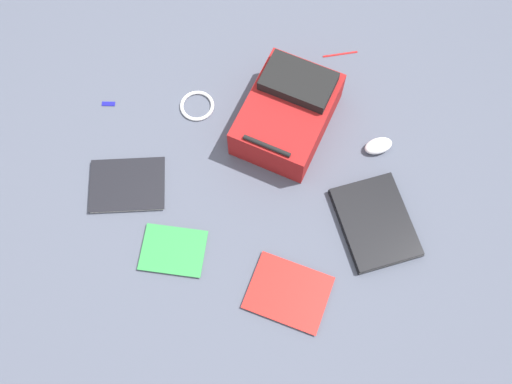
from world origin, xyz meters
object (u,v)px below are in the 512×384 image
object	(u,v)px
laptop	(375,222)
book_manual	(288,293)
pen_black	(340,54)
cable_coil	(197,106)
usb_stick	(108,104)
computer_mouse	(378,146)
book_blue	(173,251)
book_red	(128,185)
backpack	(288,112)

from	to	relation	value
laptop	book_manual	bearing A→B (deg)	112.16
laptop	pen_black	distance (m)	0.73
cable_coil	usb_stick	world-z (taller)	cable_coil
computer_mouse	book_manual	bearing A→B (deg)	128.78
book_blue	cable_coil	size ratio (longest dim) A/B	2.04
pen_black	usb_stick	distance (m)	0.95
book_blue	cable_coil	world-z (taller)	same
book_red	cable_coil	world-z (taller)	book_red
laptop	cable_coil	distance (m)	0.81
laptop	pen_black	size ratio (longest dim) A/B	2.31
book_manual	computer_mouse	size ratio (longest dim) A/B	3.14
computer_mouse	cable_coil	xyz separation A→B (m)	(0.37, 0.61, -0.01)
cable_coil	pen_black	xyz separation A→B (m)	(0.07, -0.62, -0.00)
cable_coil	usb_stick	size ratio (longest dim) A/B	2.65
book_blue	cable_coil	bearing A→B (deg)	-22.53
backpack	book_red	size ratio (longest dim) A/B	1.59
computer_mouse	usb_stick	distance (m)	1.05
book_blue	backpack	bearing A→B (deg)	-55.21
backpack	book_red	bearing A→B (deg)	97.45
backpack	cable_coil	bearing A→B (deg)	61.77
book_red	computer_mouse	world-z (taller)	computer_mouse
backpack	pen_black	size ratio (longest dim) A/B	3.54
computer_mouse	pen_black	distance (m)	0.44
book_red	book_manual	bearing A→B (deg)	-140.94
backpack	book_manual	size ratio (longest dim) A/B	1.47
laptop	book_red	distance (m)	0.91
computer_mouse	backpack	bearing A→B (deg)	53.31
laptop	computer_mouse	world-z (taller)	computer_mouse
backpack	book_blue	distance (m)	0.66
laptop	computer_mouse	xyz separation A→B (m)	(0.28, -0.12, 0.00)
book_blue	computer_mouse	xyz separation A→B (m)	(0.17, -0.83, 0.01)
book_red	pen_black	xyz separation A→B (m)	(0.32, -0.94, -0.00)
book_red	computer_mouse	xyz separation A→B (m)	(-0.12, -0.94, 0.01)
computer_mouse	book_red	bearing A→B (deg)	80.43
book_red	computer_mouse	distance (m)	0.94
backpack	laptop	world-z (taller)	backpack
book_red	computer_mouse	bearing A→B (deg)	-97.13
pen_black	book_manual	bearing A→B (deg)	150.15
book_red	pen_black	world-z (taller)	book_red
book_manual	cable_coil	bearing A→B (deg)	8.32
computer_mouse	pen_black	bearing A→B (deg)	-3.51
book_red	pen_black	bearing A→B (deg)	-71.11
book_blue	usb_stick	bearing A→B (deg)	9.08
book_blue	usb_stick	world-z (taller)	book_blue
cable_coil	usb_stick	bearing A→B (deg)	71.56
backpack	laptop	size ratio (longest dim) A/B	1.53
backpack	computer_mouse	world-z (taller)	backpack
book_red	usb_stick	xyz separation A→B (m)	(0.36, 0.00, -0.01)
book_red	cable_coil	bearing A→B (deg)	-52.41
book_manual	usb_stick	xyz separation A→B (m)	(0.91, 0.45, -0.00)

